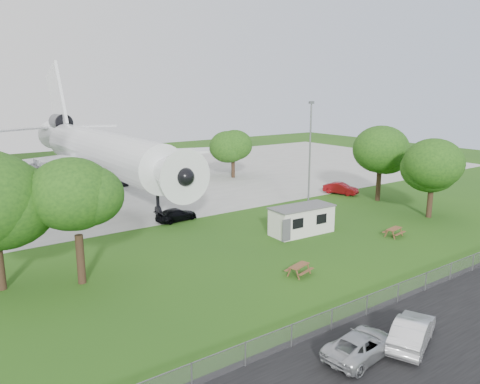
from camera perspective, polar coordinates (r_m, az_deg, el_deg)
ground at (r=37.23m, az=5.68°, el=-8.45°), size 160.00×160.00×0.00m
asphalt_strip at (r=29.66m, az=23.10°, el=-15.13°), size 120.00×8.00×0.02m
concrete_apron at (r=69.30m, az=-15.52°, el=1.01°), size 120.00×46.00×0.03m
airliner at (r=65.82m, az=-16.76°, el=4.99°), size 46.36×47.73×17.69m
site_cabin at (r=44.03m, az=7.54°, el=-3.37°), size 6.81×3.01×2.62m
picnic_west at (r=34.85m, az=7.20°, el=-9.99°), size 2.13×1.92×0.76m
picnic_east at (r=45.41m, az=18.22°, el=-5.14°), size 2.02×1.77×0.76m
fence at (r=31.36m, az=17.52°, el=-13.16°), size 58.00×0.04×1.30m
lamp_mast at (r=45.50m, az=8.46°, el=3.17°), size 0.16×0.16×12.00m
tree_west_small at (r=33.23m, az=-19.38°, el=-0.83°), size 6.02×6.02×9.05m
tree_east_front at (r=52.24m, az=22.46°, el=2.74°), size 6.82×6.82×8.69m
tree_east_back at (r=58.05m, az=16.76°, el=4.63°), size 7.49×7.49×9.61m
tree_far_apron at (r=70.54m, az=-0.85°, el=5.26°), size 5.68×5.68×7.23m
car_centre_sedan at (r=27.21m, az=20.24°, el=-15.69°), size 4.92×3.31×1.53m
car_west_estate at (r=25.50m, az=14.54°, el=-17.63°), size 4.82×2.66×1.28m
car_ne_sedan at (r=61.33m, az=12.17°, el=0.41°), size 2.92×4.66×1.45m
car_apron_van at (r=48.27m, az=-7.77°, el=-2.78°), size 4.64×2.31×1.30m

